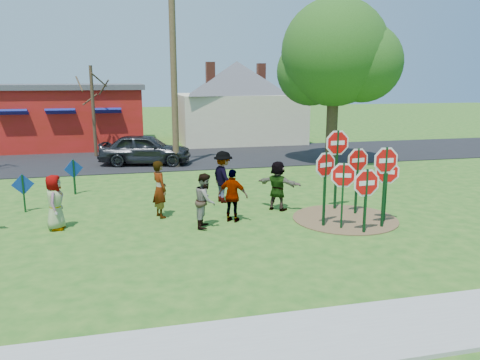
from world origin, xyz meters
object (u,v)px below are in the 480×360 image
at_px(person_a, 55,202).
at_px(stop_sign_c, 385,169).
at_px(stop_sign_b, 337,150).
at_px(leafy_tree, 337,58).
at_px(suv, 145,149).
at_px(person_b, 160,189).
at_px(stop_sign_a, 343,181).
at_px(utility_pole, 173,57).
at_px(stop_sign_d, 358,165).

bearing_deg(person_a, stop_sign_c, -98.79).
relative_size(stop_sign_b, stop_sign_c, 1.11).
bearing_deg(stop_sign_c, stop_sign_b, 101.64).
bearing_deg(leafy_tree, suv, 168.66).
bearing_deg(person_a, person_b, -76.28).
height_order(stop_sign_a, utility_pole, utility_pole).
xyz_separation_m(utility_pole, leafy_tree, (7.84, -0.84, -0.01)).
relative_size(person_a, person_b, 0.89).
distance_m(stop_sign_a, stop_sign_b, 2.15).
bearing_deg(stop_sign_d, stop_sign_a, -138.83).
relative_size(stop_sign_a, person_b, 1.15).
distance_m(stop_sign_a, stop_sign_d, 1.69).
bearing_deg(person_a, leafy_tree, -53.09).
distance_m(stop_sign_a, person_b, 5.55).
bearing_deg(stop_sign_b, stop_sign_c, -79.80).
xyz_separation_m(stop_sign_b, person_b, (-5.67, 0.45, -1.10)).
bearing_deg(stop_sign_b, suv, 117.18).
distance_m(stop_sign_b, utility_pole, 10.26).
bearing_deg(stop_sign_d, stop_sign_c, -93.82).
distance_m(stop_sign_c, stop_sign_d, 1.45).
bearing_deg(leafy_tree, stop_sign_b, -114.04).
xyz_separation_m(stop_sign_c, leafy_tree, (3.01, 10.00, 3.46)).
height_order(stop_sign_d, utility_pole, utility_pole).
xyz_separation_m(stop_sign_d, person_b, (-6.07, 1.12, -0.70)).
bearing_deg(suv, utility_pole, -113.45).
relative_size(suv, leafy_tree, 0.56).
height_order(stop_sign_c, utility_pole, utility_pole).
xyz_separation_m(person_a, leafy_tree, (12.18, 7.97, 4.40)).
height_order(stop_sign_d, suv, stop_sign_d).
distance_m(suv, utility_pole, 4.74).
distance_m(stop_sign_d, leafy_tree, 9.81).
xyz_separation_m(stop_sign_d, utility_pole, (-4.72, 9.41, 3.61)).
distance_m(stop_sign_a, person_a, 8.21).
distance_m(person_b, suv, 9.30).
bearing_deg(suv, stop_sign_a, -144.55).
bearing_deg(stop_sign_d, person_a, 167.98).
xyz_separation_m(stop_sign_c, person_b, (-6.18, 2.56, -0.85)).
xyz_separation_m(stop_sign_d, leafy_tree, (3.12, 8.57, 3.60)).
relative_size(stop_sign_c, person_a, 1.56).
height_order(stop_sign_a, stop_sign_d, stop_sign_d).
height_order(stop_sign_b, utility_pole, utility_pole).
xyz_separation_m(stop_sign_d, person_a, (-9.06, 0.60, -0.80)).
relative_size(person_b, leafy_tree, 0.22).
relative_size(utility_pole, leafy_tree, 1.23).
relative_size(stop_sign_a, stop_sign_b, 0.74).
bearing_deg(stop_sign_a, person_b, 174.27).
relative_size(person_b, utility_pole, 0.18).
height_order(suv, leafy_tree, leafy_tree).
relative_size(stop_sign_d, suv, 0.50).
height_order(stop_sign_c, suv, stop_sign_c).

